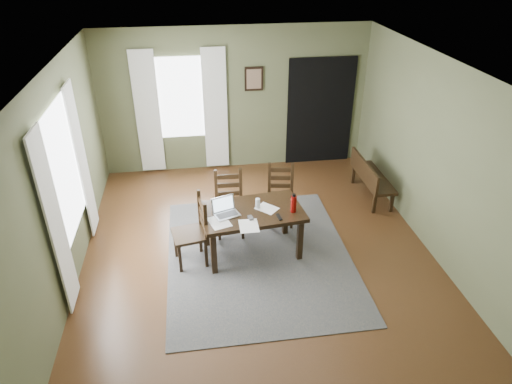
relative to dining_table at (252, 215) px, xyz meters
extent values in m
cube|color=#492C16|center=(0.09, -0.12, -0.64)|extent=(5.00, 6.00, 0.01)
cube|color=#555B3B|center=(0.09, 2.88, 0.72)|extent=(5.00, 0.02, 2.70)
cube|color=#555B3B|center=(0.09, -3.12, 0.72)|extent=(5.00, 0.02, 2.70)
cube|color=#555B3B|center=(-2.41, -0.12, 0.72)|extent=(0.02, 6.00, 2.70)
cube|color=#555B3B|center=(2.59, -0.12, 0.72)|extent=(0.02, 6.00, 2.70)
cube|color=white|center=(0.09, -0.12, 2.07)|extent=(5.00, 6.00, 0.02)
cube|color=#444444|center=(0.09, -0.12, -0.63)|extent=(2.60, 3.20, 0.01)
cube|color=black|center=(0.00, 0.00, 0.06)|extent=(1.50, 1.00, 0.06)
cube|color=black|center=(0.00, 0.00, 0.01)|extent=(1.33, 0.84, 0.05)
cube|color=black|center=(-0.57, -0.40, -0.32)|extent=(0.08, 0.08, 0.60)
cube|color=black|center=(-0.65, 0.26, -0.32)|extent=(0.08, 0.08, 0.60)
cube|color=black|center=(0.65, -0.26, -0.32)|extent=(0.08, 0.08, 0.60)
cube|color=black|center=(0.57, 0.40, -0.32)|extent=(0.08, 0.08, 0.60)
cube|color=black|center=(-0.88, -0.11, -0.16)|extent=(0.52, 0.52, 0.04)
cube|color=black|center=(-1.09, 0.04, -0.40)|extent=(0.05, 0.05, 0.44)
cube|color=black|center=(-0.74, 0.10, -0.40)|extent=(0.05, 0.05, 0.44)
cube|color=black|center=(-1.03, -0.32, -0.40)|extent=(0.05, 0.05, 0.44)
cube|color=black|center=(-0.67, -0.25, -0.40)|extent=(0.05, 0.05, 0.44)
cube|color=black|center=(-0.72, 0.12, 0.12)|extent=(0.06, 0.06, 0.55)
cube|color=black|center=(-0.65, -0.26, 0.12)|extent=(0.06, 0.06, 0.55)
cube|color=black|center=(-0.68, -0.07, -0.02)|extent=(0.08, 0.33, 0.07)
cube|color=black|center=(-0.68, -0.07, 0.12)|extent=(0.08, 0.33, 0.07)
cube|color=black|center=(-0.68, -0.07, 0.27)|extent=(0.08, 0.33, 0.07)
cube|color=black|center=(-0.26, 0.53, -0.17)|extent=(0.45, 0.45, 0.04)
cube|color=black|center=(-0.44, 0.35, -0.41)|extent=(0.04, 0.04, 0.43)
cube|color=black|center=(-0.44, 0.71, -0.41)|extent=(0.04, 0.04, 0.43)
cube|color=black|center=(-0.09, 0.35, -0.41)|extent=(0.04, 0.04, 0.43)
cube|color=black|center=(-0.08, 0.70, -0.41)|extent=(0.04, 0.04, 0.43)
cube|color=black|center=(-0.45, 0.73, 0.11)|extent=(0.05, 0.05, 0.54)
cube|color=black|center=(-0.07, 0.72, 0.11)|extent=(0.05, 0.05, 0.54)
cube|color=black|center=(-0.26, 0.72, -0.04)|extent=(0.32, 0.03, 0.07)
cube|color=black|center=(-0.26, 0.72, 0.11)|extent=(0.32, 0.03, 0.07)
cube|color=black|center=(-0.26, 0.72, 0.26)|extent=(0.32, 0.03, 0.07)
cube|color=black|center=(0.56, 0.70, -0.19)|extent=(0.48, 0.48, 0.04)
cube|color=black|center=(0.36, 0.56, -0.41)|extent=(0.05, 0.05, 0.41)
cube|color=black|center=(0.41, 0.90, -0.41)|extent=(0.05, 0.05, 0.41)
cube|color=black|center=(0.70, 0.51, -0.41)|extent=(0.05, 0.05, 0.41)
cube|color=black|center=(0.75, 0.85, -0.41)|extent=(0.05, 0.05, 0.41)
cube|color=black|center=(0.41, 0.92, 0.08)|extent=(0.05, 0.05, 0.52)
cube|color=black|center=(0.76, 0.86, 0.08)|extent=(0.05, 0.05, 0.52)
cube|color=black|center=(0.59, 0.89, -0.06)|extent=(0.31, 0.07, 0.07)
cube|color=black|center=(0.59, 0.89, 0.08)|extent=(0.31, 0.07, 0.07)
cube|color=black|center=(0.59, 0.89, 0.22)|extent=(0.31, 0.07, 0.07)
cube|color=black|center=(2.31, 1.30, -0.26)|extent=(0.40, 1.24, 0.05)
cube|color=black|center=(2.46, 0.77, -0.46)|extent=(0.05, 0.05, 0.35)
cube|color=black|center=(2.16, 0.77, -0.46)|extent=(0.05, 0.05, 0.35)
cube|color=black|center=(2.46, 1.83, -0.46)|extent=(0.05, 0.05, 0.35)
cube|color=black|center=(2.16, 1.83, -0.46)|extent=(0.05, 0.05, 0.35)
cube|color=black|center=(2.13, 1.30, -0.08)|extent=(0.04, 1.24, 0.30)
cube|color=#B7B7BC|center=(-0.35, -0.08, 0.10)|extent=(0.39, 0.33, 0.02)
cube|color=#B7B7BC|center=(-0.39, 0.03, 0.21)|extent=(0.33, 0.17, 0.22)
cube|color=silver|center=(-0.39, 0.03, 0.21)|extent=(0.29, 0.14, 0.18)
cube|color=#3F3F42|center=(-0.35, -0.09, 0.11)|extent=(0.31, 0.22, 0.00)
cube|color=#3F3F42|center=(-0.05, -0.22, 0.10)|extent=(0.08, 0.11, 0.03)
cube|color=black|center=(0.34, -0.24, 0.10)|extent=(0.07, 0.16, 0.02)
cylinder|color=silver|center=(0.09, 0.05, 0.16)|extent=(0.08, 0.08, 0.15)
cylinder|color=#A1100C|center=(0.57, -0.12, 0.21)|extent=(0.08, 0.08, 0.24)
cylinder|color=black|center=(0.57, -0.12, 0.35)|extent=(0.05, 0.05, 0.04)
cube|color=white|center=(-0.47, -0.24, 0.09)|extent=(0.34, 0.39, 0.00)
cube|color=white|center=(0.22, 0.01, 0.09)|extent=(0.36, 0.36, 0.00)
cube|color=white|center=(-0.09, -0.38, 0.09)|extent=(0.25, 0.33, 0.00)
cube|color=white|center=(-2.38, 0.08, 0.82)|extent=(0.01, 1.30, 1.70)
cube|color=white|center=(-0.91, 2.85, 0.82)|extent=(1.00, 0.01, 1.50)
cube|color=silver|center=(-2.35, -0.74, 0.57)|extent=(0.03, 0.48, 2.30)
cube|color=silver|center=(-2.35, 0.90, 0.57)|extent=(0.03, 0.48, 2.30)
cube|color=silver|center=(-1.53, 2.82, 0.57)|extent=(0.44, 0.03, 2.30)
cube|color=silver|center=(-0.29, 2.82, 0.57)|extent=(0.44, 0.03, 2.30)
cube|color=black|center=(0.44, 2.85, 1.12)|extent=(0.34, 0.03, 0.44)
cube|color=brown|center=(0.44, 2.84, 1.12)|extent=(0.27, 0.01, 0.36)
cube|color=black|center=(1.74, 2.85, 0.42)|extent=(1.30, 0.03, 2.10)
camera|label=1|loc=(-0.72, -5.34, 3.46)|focal=32.00mm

